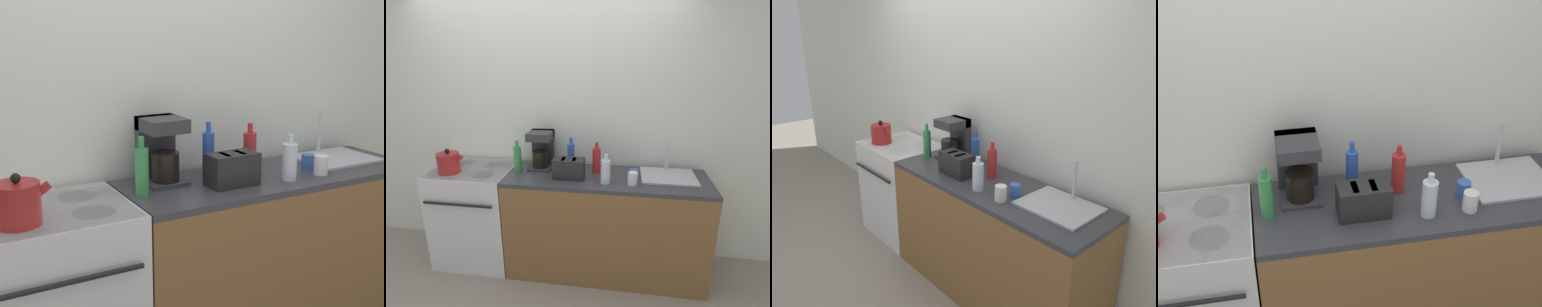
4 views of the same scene
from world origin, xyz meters
TOP-DOWN VIEW (x-y plane):
  - ground_plane at (0.00, 0.00)m, footprint 12.00×12.00m
  - wall_back at (0.00, 0.66)m, footprint 8.00×0.05m
  - stove at (-0.62, 0.30)m, footprint 0.72×0.64m
  - counter_block at (0.62, 0.30)m, footprint 1.74×0.59m
  - kettle at (-0.78, 0.18)m, footprint 0.24×0.19m
  - toaster at (0.30, 0.22)m, footprint 0.26×0.15m
  - coffee_maker at (-0.00, 0.45)m, footprint 0.21×0.24m
  - sink_tray at (1.14, 0.37)m, footprint 0.46×0.38m
  - bottle_green at (-0.18, 0.29)m, footprint 0.07×0.07m
  - bottle_clear at (0.61, 0.15)m, footprint 0.08×0.08m
  - bottle_red at (0.52, 0.38)m, footprint 0.07×0.07m
  - bottle_blue at (0.28, 0.43)m, footprint 0.06×0.06m
  - cup_white at (0.83, 0.15)m, footprint 0.08×0.08m
  - cup_blue at (0.85, 0.27)m, footprint 0.07×0.07m

SIDE VIEW (x-z plane):
  - ground_plane at x=0.00m, z-range 0.00..0.00m
  - counter_block at x=0.62m, z-range 0.00..0.94m
  - stove at x=-0.62m, z-range 0.01..0.95m
  - sink_tray at x=1.14m, z-range 0.81..1.09m
  - cup_blue at x=0.85m, z-range 0.94..1.02m
  - cup_white at x=0.83m, z-range 0.94..1.04m
  - toaster at x=0.30m, z-range 0.94..1.11m
  - kettle at x=-0.78m, z-range 0.92..1.14m
  - bottle_clear at x=0.61m, z-range 0.92..1.16m
  - bottle_red at x=0.52m, z-range 0.91..1.19m
  - bottle_green at x=-0.18m, z-range 0.91..1.20m
  - bottle_blue at x=0.28m, z-range 0.91..1.21m
  - coffee_maker at x=0.00m, z-range 0.94..1.29m
  - wall_back at x=0.00m, z-range 0.00..2.60m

